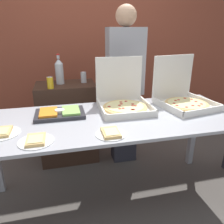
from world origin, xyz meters
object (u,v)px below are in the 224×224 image
at_px(pizza_box_far_right, 183,97).
at_px(veggie_tray, 60,113).
at_px(paper_plate_front_left, 36,140).
at_px(person_guest_cap, 125,86).
at_px(soda_can_silver, 84,77).
at_px(paper_plate_front_center, 111,133).
at_px(soda_bottle, 59,71).
at_px(paper_plate_front_right, 2,132).
at_px(soda_can_colored, 50,83).
at_px(pizza_box_near_right, 123,100).

height_order(pizza_box_far_right, veggie_tray, pizza_box_far_right).
relative_size(paper_plate_front_left, person_guest_cap, 0.13).
relative_size(soda_can_silver, person_guest_cap, 0.07).
bearing_deg(paper_plate_front_center, soda_can_silver, 92.32).
xyz_separation_m(pizza_box_far_right, soda_can_silver, (-0.87, 0.74, 0.08)).
height_order(pizza_box_far_right, soda_bottle, pizza_box_far_right).
xyz_separation_m(paper_plate_front_left, veggie_tray, (0.16, 0.44, 0.01)).
relative_size(veggie_tray, person_guest_cap, 0.23).
height_order(paper_plate_front_right, person_guest_cap, person_guest_cap).
relative_size(pizza_box_far_right, soda_bottle, 1.64).
relative_size(paper_plate_front_left, soda_can_colored, 1.89).
distance_m(pizza_box_far_right, person_guest_cap, 0.68).
distance_m(paper_plate_front_left, paper_plate_front_right, 0.30).
distance_m(pizza_box_near_right, soda_can_colored, 0.83).
relative_size(paper_plate_front_left, paper_plate_front_right, 0.95).
bearing_deg(soda_can_colored, paper_plate_front_left, -94.70).
height_order(paper_plate_front_center, soda_bottle, soda_bottle).
xyz_separation_m(pizza_box_near_right, person_guest_cap, (0.15, 0.48, 0.00)).
bearing_deg(soda_can_colored, soda_bottle, 62.16).
height_order(paper_plate_front_left, person_guest_cap, person_guest_cap).
relative_size(pizza_box_near_right, veggie_tray, 1.16).
bearing_deg(soda_can_silver, pizza_box_near_right, -67.50).
bearing_deg(person_guest_cap, soda_bottle, -16.48).
xyz_separation_m(pizza_box_far_right, veggie_tray, (-1.17, -0.00, -0.06)).
distance_m(soda_can_colored, person_guest_cap, 0.82).
relative_size(pizza_box_far_right, paper_plate_front_center, 2.54).
bearing_deg(person_guest_cap, paper_plate_front_right, 35.01).
xyz_separation_m(pizza_box_near_right, pizza_box_far_right, (0.58, -0.05, 0.00)).
bearing_deg(soda_can_colored, paper_plate_front_right, -111.76).
distance_m(soda_bottle, person_guest_cap, 0.76).
bearing_deg(paper_plate_front_center, paper_plate_front_right, 165.78).
bearing_deg(pizza_box_far_right, veggie_tray, 170.20).
distance_m(paper_plate_front_left, soda_can_silver, 1.28).
bearing_deg(pizza_box_near_right, person_guest_cap, 73.27).
bearing_deg(paper_plate_front_left, soda_can_silver, 69.00).
distance_m(pizza_box_far_right, paper_plate_front_right, 1.60).
bearing_deg(paper_plate_front_left, pizza_box_far_right, 18.58).
relative_size(pizza_box_near_right, paper_plate_front_left, 2.05).
distance_m(paper_plate_front_right, person_guest_cap, 1.40).
height_order(veggie_tray, soda_can_colored, soda_can_colored).
relative_size(pizza_box_near_right, paper_plate_front_right, 1.94).
bearing_deg(paper_plate_front_right, soda_bottle, 67.01).
bearing_deg(soda_can_silver, paper_plate_front_left, -111.00).
distance_m(pizza_box_far_right, soda_can_silver, 1.15).
bearing_deg(paper_plate_front_left, paper_plate_front_right, 143.95).
relative_size(paper_plate_front_right, soda_can_colored, 1.99).
bearing_deg(veggie_tray, pizza_box_near_right, 5.15).
distance_m(pizza_box_far_right, paper_plate_front_center, 0.94).
relative_size(soda_can_silver, soda_can_colored, 1.00).
height_order(paper_plate_front_center, soda_can_colored, soda_can_colored).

